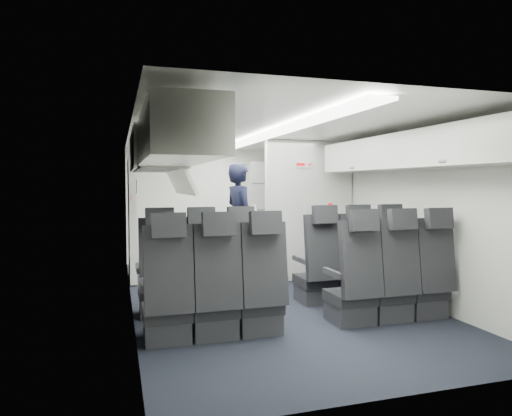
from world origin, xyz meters
TOP-DOWN VIEW (x-y plane):
  - cabin_shell at (0.00, 0.00)m, footprint 3.41×6.01m
  - seat_row_front at (-0.00, -0.53)m, footprint 3.33×0.56m
  - seat_row_mid at (-0.00, -1.43)m, footprint 3.33×0.56m
  - overhead_bin_left_rear at (-1.40, -2.00)m, footprint 0.53×1.80m
  - overhead_bin_left_front_open at (-1.44, -0.25)m, footprint 0.64×1.70m
  - overhead_bin_right_rear at (1.40, -2.00)m, footprint 0.53×1.80m
  - overhead_bin_right_front at (1.40, -0.25)m, footprint 0.53×1.70m
  - bulkhead_partition at (0.98, 0.80)m, footprint 1.40×0.15m
  - galley_unit at (0.95, 2.72)m, footprint 0.85×0.52m
  - boarding_door at (-1.64, 1.55)m, footprint 0.12×1.27m
  - flight_attendant at (0.04, 1.44)m, footprint 0.57×0.74m
  - carry_on_bag at (-1.41, -0.57)m, footprint 0.44×0.35m
  - papers at (0.23, 1.39)m, footprint 0.18×0.10m

SIDE VIEW (x-z plane):
  - seat_row_front at x=0.00m, z-range -0.21..1.02m
  - seat_row_mid at x=0.00m, z-range -0.21..1.02m
  - flight_attendant at x=0.04m, z-range 0.00..1.82m
  - galley_unit at x=0.95m, z-range 0.00..1.90m
  - boarding_door at x=-1.64m, z-range 0.02..1.88m
  - papers at x=0.23m, z-range 1.00..1.13m
  - bulkhead_partition at x=0.98m, z-range 0.01..2.14m
  - cabin_shell at x=0.00m, z-range 0.04..2.21m
  - overhead_bin_left_front_open at x=-1.44m, z-range 1.38..2.10m
  - carry_on_bag at x=-1.41m, z-range 1.71..1.94m
  - overhead_bin_right_front at x=1.40m, z-range 1.66..2.06m
  - overhead_bin_left_rear at x=-1.40m, z-range 1.66..2.06m
  - overhead_bin_right_rear at x=1.40m, z-range 1.66..2.06m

